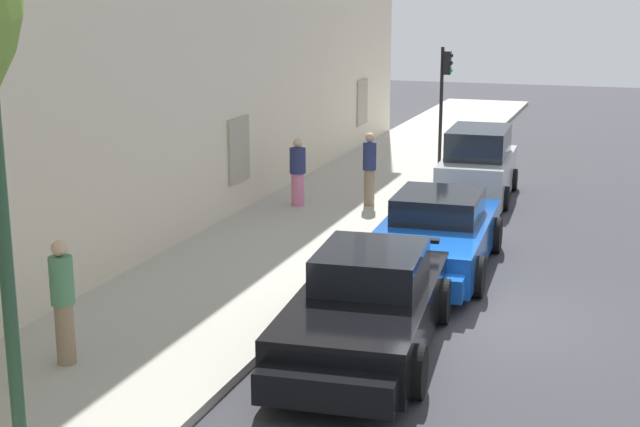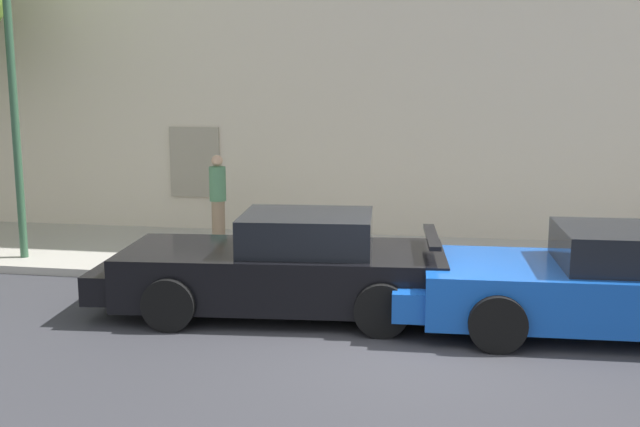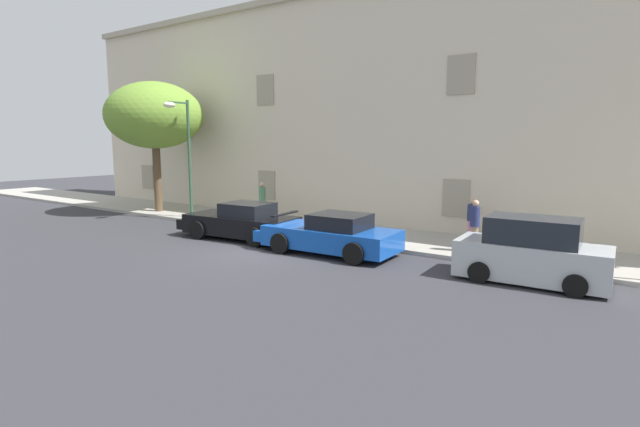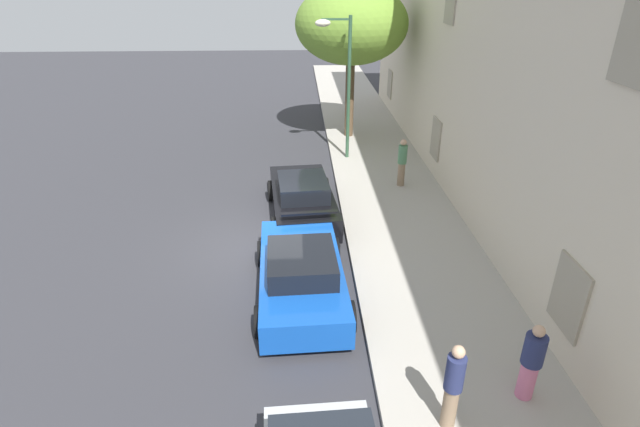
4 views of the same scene
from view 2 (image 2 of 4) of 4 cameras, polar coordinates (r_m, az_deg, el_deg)
ground_plane at (r=9.51m, az=6.91°, el=-10.35°), size 80.00×80.00×0.00m
sidewalk at (r=13.79m, az=7.94°, el=-3.62°), size 60.00×3.82×0.14m
sportscar_red_lead at (r=10.80m, az=-3.61°, el=-4.23°), size 5.12×2.42×1.46m
sportscar_yellow_flank at (r=10.61m, az=19.85°, el=-5.15°), size 5.15×2.37×1.41m
pedestrian_bystander at (r=14.73m, az=-7.80°, el=1.15°), size 0.39×0.39×1.76m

